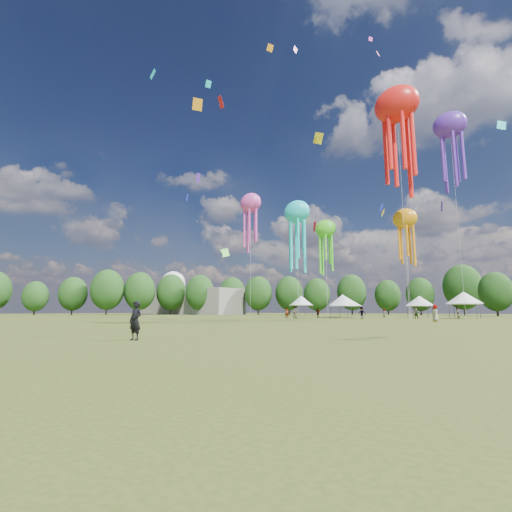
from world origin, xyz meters
The scene contains 10 objects.
ground centered at (0.00, 0.00, 0.00)m, with size 300.00×300.00×0.00m, color #384416.
observer_main centered at (9.01, -1.13, 0.80)m, with size 0.58×0.38×1.60m, color black.
spectator_near centered at (-8.11, 37.69, 0.93)m, with size 0.90×0.70×1.85m, color gray.
spectators_far centered at (3.42, 46.71, 0.87)m, with size 22.55×25.51×1.87m.
festival_tents centered at (-3.79, 55.36, 3.15)m, with size 36.39×11.90×4.41m.
show_kites centered at (1.71, 38.99, 20.62)m, with size 38.76×17.40×30.61m.
small_kites centered at (-0.26, 42.42, 29.20)m, with size 77.09×52.01×45.25m.
treeline centered at (-3.87, 62.51, 6.54)m, with size 201.57×95.24×13.43m.
hangar centered at (-72.00, 72.00, 4.00)m, with size 40.00×12.00×8.00m, color gray.
radome centered at (-88.00, 78.00, 9.99)m, with size 9.00×9.00×16.00m.
Camera 1 is at (22.39, -9.91, 1.20)m, focal length 25.57 mm.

